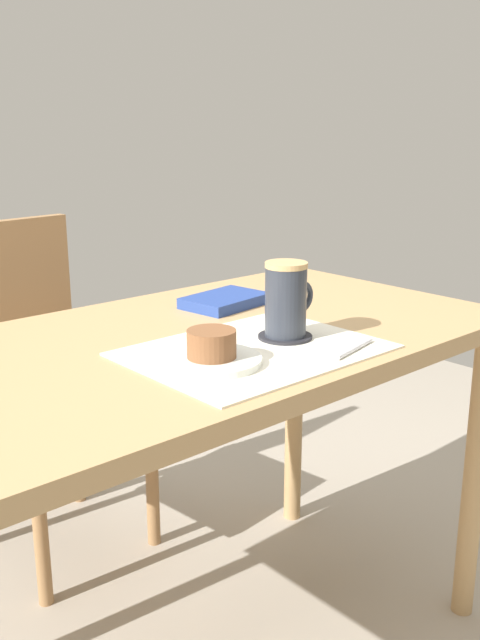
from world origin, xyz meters
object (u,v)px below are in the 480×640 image
(small_book, at_px, (225,301))
(pastry, at_px, (212,344))
(dining_table, at_px, (197,378))
(coffee_mug, at_px, (286,299))
(wooden_chair, at_px, (37,376))
(pastry_plate, at_px, (212,360))

(small_book, bearing_deg, pastry, -141.39)
(dining_table, relative_size, pastry, 15.25)
(small_book, bearing_deg, dining_table, -151.74)
(small_book, bearing_deg, coffee_mug, -114.35)
(wooden_chair, distance_m, pastry, 0.90)
(coffee_mug, distance_m, small_book, 0.29)
(pastry, xyz_separation_m, small_book, (0.28, 0.29, -0.03))
(pastry_plate, distance_m, pastry, 0.03)
(pastry_plate, relative_size, pastry, 2.04)
(dining_table, height_order, coffee_mug, coffee_mug)
(pastry_plate, bearing_deg, dining_table, 59.62)
(pastry, height_order, small_book, pastry)
(coffee_mug, bearing_deg, dining_table, 129.21)
(pastry, xyz_separation_m, coffee_mug, (0.20, 0.02, 0.04))
(pastry, bearing_deg, pastry_plate, 180.00)
(dining_table, relative_size, pastry_plate, 7.48)
(wooden_chair, height_order, coffee_mug, coffee_mug)
(wooden_chair, bearing_deg, small_book, 104.38)
(pastry, bearing_deg, small_book, 46.19)
(pastry, height_order, coffee_mug, coffee_mug)
(pastry_plate, bearing_deg, wooden_chair, 84.66)
(pastry_plate, distance_m, coffee_mug, 0.21)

